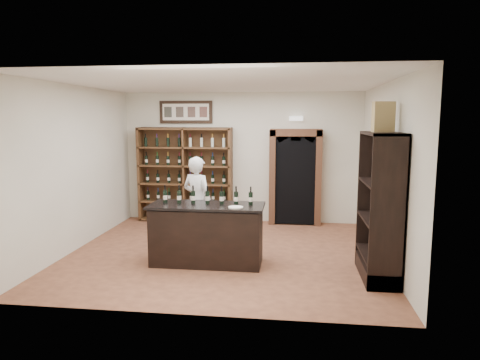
{
  "coord_description": "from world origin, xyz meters",
  "views": [
    {
      "loc": [
        1.2,
        -7.36,
        2.39
      ],
      "look_at": [
        0.24,
        0.3,
        1.29
      ],
      "focal_mm": 32.0,
      "sensor_mm": 36.0,
      "label": 1
    }
  ],
  "objects_px": {
    "tasting_counter": "(207,234)",
    "side_cabinet": "(381,229)",
    "wine_crate": "(383,117)",
    "wine_shelf": "(186,175)",
    "shopkeeper": "(197,201)",
    "counter_bottle_0": "(165,196)"
  },
  "relations": [
    {
      "from": "wine_shelf",
      "to": "tasting_counter",
      "type": "height_order",
      "value": "wine_shelf"
    },
    {
      "from": "shopkeeper",
      "to": "wine_crate",
      "type": "bearing_deg",
      "value": -179.24
    },
    {
      "from": "tasting_counter",
      "to": "counter_bottle_0",
      "type": "relative_size",
      "value": 6.27
    },
    {
      "from": "wine_shelf",
      "to": "wine_crate",
      "type": "distance_m",
      "value": 5.1
    },
    {
      "from": "shopkeeper",
      "to": "counter_bottle_0",
      "type": "bearing_deg",
      "value": 94.72
    },
    {
      "from": "counter_bottle_0",
      "to": "shopkeeper",
      "type": "height_order",
      "value": "shopkeeper"
    },
    {
      "from": "wine_shelf",
      "to": "shopkeeper",
      "type": "xyz_separation_m",
      "value": [
        0.7,
        -1.87,
        -0.25
      ]
    },
    {
      "from": "counter_bottle_0",
      "to": "wine_shelf",
      "type": "bearing_deg",
      "value": 97.56
    },
    {
      "from": "wine_shelf",
      "to": "shopkeeper",
      "type": "bearing_deg",
      "value": -69.41
    },
    {
      "from": "tasting_counter",
      "to": "side_cabinet",
      "type": "bearing_deg",
      "value": -6.28
    },
    {
      "from": "tasting_counter",
      "to": "wine_crate",
      "type": "height_order",
      "value": "wine_crate"
    },
    {
      "from": "tasting_counter",
      "to": "wine_crate",
      "type": "relative_size",
      "value": 4.24
    },
    {
      "from": "tasting_counter",
      "to": "side_cabinet",
      "type": "xyz_separation_m",
      "value": [
        2.72,
        -0.3,
        0.26
      ]
    },
    {
      "from": "side_cabinet",
      "to": "wine_crate",
      "type": "bearing_deg",
      "value": 100.77
    },
    {
      "from": "counter_bottle_0",
      "to": "side_cabinet",
      "type": "height_order",
      "value": "side_cabinet"
    },
    {
      "from": "side_cabinet",
      "to": "shopkeeper",
      "type": "height_order",
      "value": "side_cabinet"
    },
    {
      "from": "tasting_counter",
      "to": "side_cabinet",
      "type": "height_order",
      "value": "side_cabinet"
    },
    {
      "from": "wine_crate",
      "to": "side_cabinet",
      "type": "bearing_deg",
      "value": -90.16
    },
    {
      "from": "side_cabinet",
      "to": "wine_crate",
      "type": "relative_size",
      "value": 4.97
    },
    {
      "from": "tasting_counter",
      "to": "side_cabinet",
      "type": "distance_m",
      "value": 2.75
    },
    {
      "from": "side_cabinet",
      "to": "tasting_counter",
      "type": "bearing_deg",
      "value": 173.72
    },
    {
      "from": "wine_crate",
      "to": "tasting_counter",
      "type": "bearing_deg",
      "value": 164.98
    }
  ]
}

